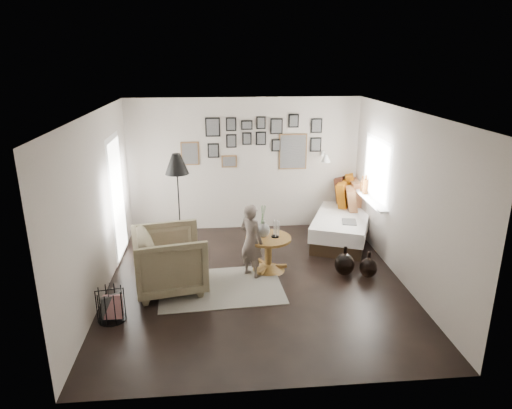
{
  "coord_description": "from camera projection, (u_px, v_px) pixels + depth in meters",
  "views": [
    {
      "loc": [
        -0.58,
        -6.31,
        3.34
      ],
      "look_at": [
        0.05,
        0.5,
        1.1
      ],
      "focal_mm": 32.0,
      "sensor_mm": 36.0,
      "label": 1
    }
  ],
  "objects": [
    {
      "name": "wall_front",
      "position": [
        279.0,
        278.0,
        4.39
      ],
      "size": [
        4.5,
        0.0,
        4.5
      ],
      "primitive_type": "plane",
      "rotation": [
        -1.57,
        0.0,
        0.0
      ],
      "color": "#B0A59A",
      "rests_on": "ground"
    },
    {
      "name": "armchair_cushion",
      "position": [
        172.0,
        258.0,
        6.77
      ],
      "size": [
        0.49,
        0.5,
        0.19
      ],
      "primitive_type": "cube",
      "rotation": [
        -0.21,
        0.0,
        0.16
      ],
      "color": "silver",
      "rests_on": "armchair"
    },
    {
      "name": "ceiling",
      "position": [
        256.0,
        112.0,
        6.26
      ],
      "size": [
        4.8,
        4.8,
        0.0
      ],
      "primitive_type": "plane",
      "rotation": [
        3.14,
        0.0,
        0.0
      ],
      "color": "white",
      "rests_on": "wall_back"
    },
    {
      "name": "window_right",
      "position": [
        369.0,
        196.0,
        8.24
      ],
      "size": [
        0.15,
        1.32,
        1.3
      ],
      "color": "white",
      "rests_on": "wall_right"
    },
    {
      "name": "floor_lamp",
      "position": [
        177.0,
        168.0,
        7.78
      ],
      "size": [
        0.41,
        0.41,
        1.76
      ],
      "rotation": [
        0.0,
        0.0,
        0.36
      ],
      "color": "black",
      "rests_on": "ground"
    },
    {
      "name": "pedestal_table",
      "position": [
        268.0,
        255.0,
        7.38
      ],
      "size": [
        0.73,
        0.73,
        0.58
      ],
      "rotation": [
        0.0,
        0.0,
        -0.29
      ],
      "color": "brown",
      "rests_on": "ground"
    },
    {
      "name": "demijohn_large",
      "position": [
        345.0,
        264.0,
        7.25
      ],
      "size": [
        0.32,
        0.32,
        0.48
      ],
      "color": "black",
      "rests_on": "ground"
    },
    {
      "name": "wall_sconce",
      "position": [
        326.0,
        158.0,
        8.77
      ],
      "size": [
        0.18,
        0.36,
        0.16
      ],
      "color": "white",
      "rests_on": "wall_back"
    },
    {
      "name": "ground",
      "position": [
        256.0,
        282.0,
        7.07
      ],
      "size": [
        4.8,
        4.8,
        0.0
      ],
      "primitive_type": "plane",
      "color": "black",
      "rests_on": "ground"
    },
    {
      "name": "wall_left",
      "position": [
        98.0,
        207.0,
        6.46
      ],
      "size": [
        0.0,
        4.8,
        4.8
      ],
      "primitive_type": "plane",
      "rotation": [
        1.57,
        0.0,
        1.57
      ],
      "color": "#B0A59A",
      "rests_on": "ground"
    },
    {
      "name": "magazine_on_daybed",
      "position": [
        349.0,
        222.0,
        8.15
      ],
      "size": [
        0.31,
        0.38,
        0.02
      ],
      "primitive_type": "cube",
      "rotation": [
        0.0,
        0.0,
        -0.22
      ],
      "color": "black",
      "rests_on": "daybed"
    },
    {
      "name": "wall_back",
      "position": [
        245.0,
        165.0,
        8.93
      ],
      "size": [
        4.5,
        0.0,
        4.5
      ],
      "primitive_type": "plane",
      "rotation": [
        1.57,
        0.0,
        0.0
      ],
      "color": "#B0A59A",
      "rests_on": "ground"
    },
    {
      "name": "armchair",
      "position": [
        170.0,
        260.0,
        6.73
      ],
      "size": [
        1.2,
        1.18,
        0.93
      ],
      "primitive_type": "imported",
      "rotation": [
        0.0,
        0.0,
        1.77
      ],
      "color": "#73694D",
      "rests_on": "ground"
    },
    {
      "name": "rug",
      "position": [
        221.0,
        287.0,
        6.89
      ],
      "size": [
        1.9,
        1.39,
        0.01
      ],
      "primitive_type": "cube",
      "rotation": [
        0.0,
        0.0,
        0.06
      ],
      "color": "beige",
      "rests_on": "ground"
    },
    {
      "name": "gallery_wall",
      "position": [
        259.0,
        142.0,
        8.8
      ],
      "size": [
        2.74,
        0.03,
        1.08
      ],
      "color": "brown",
      "rests_on": "wall_back"
    },
    {
      "name": "magazine_basket",
      "position": [
        111.0,
        305.0,
        5.99
      ],
      "size": [
        0.41,
        0.41,
        0.44
      ],
      "rotation": [
        0.0,
        0.0,
        0.18
      ],
      "color": "black",
      "rests_on": "ground"
    },
    {
      "name": "wall_right",
      "position": [
        404.0,
        198.0,
        6.86
      ],
      "size": [
        0.0,
        4.8,
        4.8
      ],
      "primitive_type": "plane",
      "rotation": [
        1.57,
        0.0,
        -1.57
      ],
      "color": "#B0A59A",
      "rests_on": "ground"
    },
    {
      "name": "vase",
      "position": [
        263.0,
        227.0,
        7.25
      ],
      "size": [
        0.21,
        0.21,
        0.52
      ],
      "color": "black",
      "rests_on": "pedestal_table"
    },
    {
      "name": "candles",
      "position": [
        275.0,
        229.0,
        7.25
      ],
      "size": [
        0.13,
        0.13,
        0.27
      ],
      "color": "black",
      "rests_on": "pedestal_table"
    },
    {
      "name": "daybed",
      "position": [
        342.0,
        218.0,
        8.83
      ],
      "size": [
        1.71,
        2.39,
        1.09
      ],
      "rotation": [
        0.0,
        0.0,
        -0.39
      ],
      "color": "black",
      "rests_on": "ground"
    },
    {
      "name": "demijohn_small",
      "position": [
        368.0,
        268.0,
        7.17
      ],
      "size": [
        0.28,
        0.28,
        0.43
      ],
      "color": "black",
      "rests_on": "ground"
    },
    {
      "name": "door_left",
      "position": [
        117.0,
        198.0,
        7.68
      ],
      "size": [
        0.0,
        2.14,
        2.14
      ],
      "color": "white",
      "rests_on": "wall_left"
    },
    {
      "name": "child",
      "position": [
        251.0,
        241.0,
        7.09
      ],
      "size": [
        0.51,
        0.51,
        1.19
      ],
      "primitive_type": "imported",
      "rotation": [
        0.0,
        0.0,
        2.33
      ],
      "color": "#62544D",
      "rests_on": "ground"
    }
  ]
}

